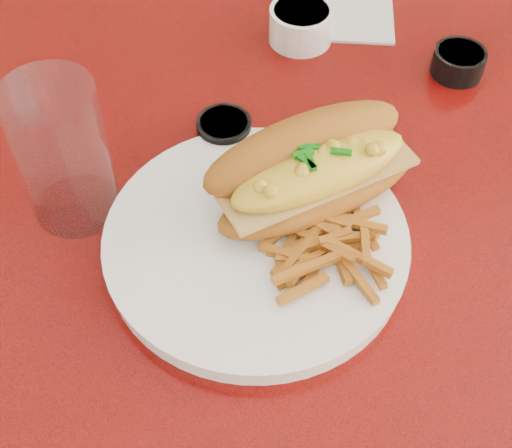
{
  "coord_description": "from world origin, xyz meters",
  "views": [
    {
      "loc": [
        -0.17,
        -0.5,
        1.33
      ],
      "look_at": [
        -0.16,
        -0.08,
        0.81
      ],
      "focal_mm": 50.0,
      "sensor_mm": 36.0,
      "label": 1
    }
  ],
  "objects_px": {
    "dinner_plate": "(256,242)",
    "fork": "(331,225)",
    "booth_bench_far": "(321,60)",
    "sauce_cup_right": "(459,61)",
    "mac_hoagie": "(313,169)",
    "gravy_ramekin": "(301,24)",
    "diner_table": "(388,271)",
    "sauce_cup_left": "(224,130)",
    "water_tumbler": "(63,154)"
  },
  "relations": [
    {
      "from": "gravy_ramekin",
      "to": "water_tumbler",
      "type": "xyz_separation_m",
      "value": [
        -0.24,
        -0.27,
        0.05
      ]
    },
    {
      "from": "diner_table",
      "to": "sauce_cup_right",
      "type": "relative_size",
      "value": 18.95
    },
    {
      "from": "booth_bench_far",
      "to": "sauce_cup_left",
      "type": "relative_size",
      "value": 15.64
    },
    {
      "from": "fork",
      "to": "sauce_cup_left",
      "type": "distance_m",
      "value": 0.17
    },
    {
      "from": "booth_bench_far",
      "to": "water_tumbler",
      "type": "xyz_separation_m",
      "value": [
        -0.35,
        -0.83,
        0.56
      ]
    },
    {
      "from": "mac_hoagie",
      "to": "gravy_ramekin",
      "type": "xyz_separation_m",
      "value": [
        0.01,
        0.28,
        -0.04
      ]
    },
    {
      "from": "sauce_cup_left",
      "to": "sauce_cup_right",
      "type": "xyz_separation_m",
      "value": [
        0.28,
        0.11,
        0.0
      ]
    },
    {
      "from": "diner_table",
      "to": "booth_bench_far",
      "type": "relative_size",
      "value": 1.03
    },
    {
      "from": "mac_hoagie",
      "to": "sauce_cup_left",
      "type": "relative_size",
      "value": 3.12
    },
    {
      "from": "booth_bench_far",
      "to": "diner_table",
      "type": "bearing_deg",
      "value": -90.0
    },
    {
      "from": "mac_hoagie",
      "to": "gravy_ramekin",
      "type": "distance_m",
      "value": 0.28
    },
    {
      "from": "dinner_plate",
      "to": "sauce_cup_left",
      "type": "height_order",
      "value": "sauce_cup_left"
    },
    {
      "from": "sauce_cup_right",
      "to": "sauce_cup_left",
      "type": "bearing_deg",
      "value": -157.95
    },
    {
      "from": "sauce_cup_left",
      "to": "sauce_cup_right",
      "type": "height_order",
      "value": "sauce_cup_right"
    },
    {
      "from": "dinner_plate",
      "to": "sauce_cup_right",
      "type": "relative_size",
      "value": 4.95
    },
    {
      "from": "booth_bench_far",
      "to": "sauce_cup_right",
      "type": "relative_size",
      "value": 18.48
    },
    {
      "from": "dinner_plate",
      "to": "mac_hoagie",
      "type": "height_order",
      "value": "mac_hoagie"
    },
    {
      "from": "diner_table",
      "to": "mac_hoagie",
      "type": "bearing_deg",
      "value": -162.89
    },
    {
      "from": "sauce_cup_left",
      "to": "gravy_ramekin",
      "type": "bearing_deg",
      "value": 62.69
    },
    {
      "from": "booth_bench_far",
      "to": "dinner_plate",
      "type": "relative_size",
      "value": 3.73
    },
    {
      "from": "mac_hoagie",
      "to": "fork",
      "type": "distance_m",
      "value": 0.06
    },
    {
      "from": "sauce_cup_right",
      "to": "water_tumbler",
      "type": "height_order",
      "value": "water_tumbler"
    },
    {
      "from": "sauce_cup_right",
      "to": "booth_bench_far",
      "type": "bearing_deg",
      "value": 97.51
    },
    {
      "from": "fork",
      "to": "water_tumbler",
      "type": "height_order",
      "value": "water_tumbler"
    },
    {
      "from": "sauce_cup_right",
      "to": "water_tumbler",
      "type": "distance_m",
      "value": 0.48
    },
    {
      "from": "booth_bench_far",
      "to": "sauce_cup_left",
      "type": "height_order",
      "value": "booth_bench_far"
    },
    {
      "from": "fork",
      "to": "water_tumbler",
      "type": "distance_m",
      "value": 0.27
    },
    {
      "from": "mac_hoagie",
      "to": "fork",
      "type": "bearing_deg",
      "value": -91.85
    },
    {
      "from": "dinner_plate",
      "to": "fork",
      "type": "bearing_deg",
      "value": 9.5
    },
    {
      "from": "dinner_plate",
      "to": "mac_hoagie",
      "type": "bearing_deg",
      "value": 41.66
    },
    {
      "from": "gravy_ramekin",
      "to": "diner_table",
      "type": "bearing_deg",
      "value": -67.54
    },
    {
      "from": "fork",
      "to": "sauce_cup_right",
      "type": "relative_size",
      "value": 2.32
    },
    {
      "from": "fork",
      "to": "sauce_cup_left",
      "type": "height_order",
      "value": "sauce_cup_left"
    },
    {
      "from": "fork",
      "to": "sauce_cup_right",
      "type": "height_order",
      "value": "sauce_cup_right"
    },
    {
      "from": "booth_bench_far",
      "to": "gravy_ramekin",
      "type": "bearing_deg",
      "value": -100.35
    },
    {
      "from": "dinner_plate",
      "to": "fork",
      "type": "relative_size",
      "value": 2.14
    },
    {
      "from": "fork",
      "to": "diner_table",
      "type": "bearing_deg",
      "value": -49.77
    },
    {
      "from": "sauce_cup_left",
      "to": "water_tumbler",
      "type": "relative_size",
      "value": 0.5
    },
    {
      "from": "booth_bench_far",
      "to": "water_tumbler",
      "type": "relative_size",
      "value": 7.83
    },
    {
      "from": "sauce_cup_left",
      "to": "water_tumbler",
      "type": "bearing_deg",
      "value": -148.63
    },
    {
      "from": "sauce_cup_left",
      "to": "sauce_cup_right",
      "type": "distance_m",
      "value": 0.3
    },
    {
      "from": "booth_bench_far",
      "to": "sauce_cup_right",
      "type": "height_order",
      "value": "booth_bench_far"
    },
    {
      "from": "booth_bench_far",
      "to": "mac_hoagie",
      "type": "xyz_separation_m",
      "value": [
        -0.11,
        -0.84,
        0.54
      ]
    },
    {
      "from": "dinner_plate",
      "to": "water_tumbler",
      "type": "height_order",
      "value": "water_tumbler"
    },
    {
      "from": "diner_table",
      "to": "water_tumbler",
      "type": "bearing_deg",
      "value": -176.04
    },
    {
      "from": "booth_bench_far",
      "to": "fork",
      "type": "height_order",
      "value": "booth_bench_far"
    },
    {
      "from": "booth_bench_far",
      "to": "water_tumbler",
      "type": "height_order",
      "value": "water_tumbler"
    },
    {
      "from": "water_tumbler",
      "to": "mac_hoagie",
      "type": "bearing_deg",
      "value": -2.25
    },
    {
      "from": "fork",
      "to": "gravy_ramekin",
      "type": "xyz_separation_m",
      "value": [
        -0.01,
        0.32,
        0.0
      ]
    },
    {
      "from": "mac_hoagie",
      "to": "gravy_ramekin",
      "type": "height_order",
      "value": "mac_hoagie"
    }
  ]
}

